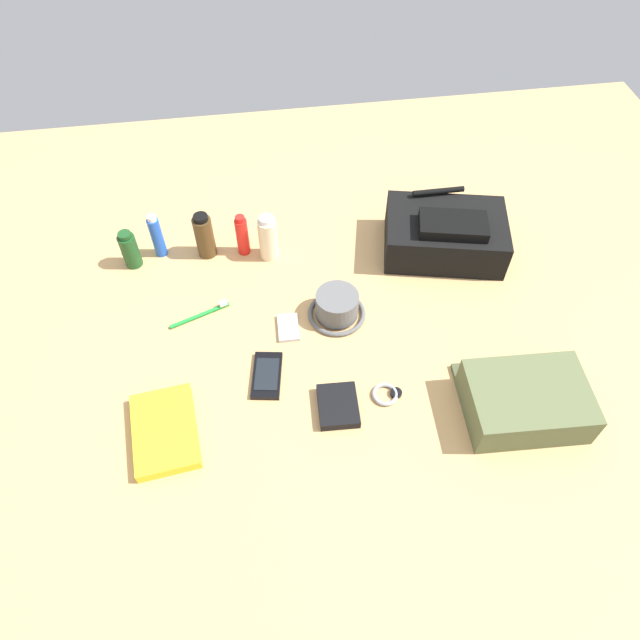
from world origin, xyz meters
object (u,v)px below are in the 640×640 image
at_px(wallet, 338,406).
at_px(sunscreen_spray, 242,235).
at_px(wristwatch, 387,394).
at_px(backpack, 445,234).
at_px(toiletry_pouch, 525,400).
at_px(paperback_novel, 165,431).
at_px(bucket_hat, 337,307).
at_px(media_player, 288,328).
at_px(lotion_bottle, 268,238).
at_px(deodorant_spray, 157,236).
at_px(cell_phone, 267,375).
at_px(cologne_bottle, 204,236).
at_px(shampoo_bottle, 130,250).
at_px(toothbrush, 204,313).

bearing_deg(wallet, sunscreen_spray, 111.21).
height_order(sunscreen_spray, wristwatch, sunscreen_spray).
height_order(backpack, toiletry_pouch, backpack).
distance_m(paperback_novel, wallet, 0.39).
distance_m(backpack, paperback_novel, 0.90).
bearing_deg(bucket_hat, media_player, -167.78).
bearing_deg(bucket_hat, backpack, 29.80).
bearing_deg(lotion_bottle, bucket_hat, -57.63).
xyz_separation_m(toiletry_pouch, deodorant_spray, (-0.82, 0.63, 0.02)).
xyz_separation_m(backpack, cell_phone, (-0.53, -0.36, -0.05)).
distance_m(bucket_hat, lotion_bottle, 0.29).
bearing_deg(sunscreen_spray, wristwatch, -60.29).
distance_m(sunscreen_spray, paperback_novel, 0.59).
height_order(cologne_bottle, lotion_bottle, lotion_bottle).
bearing_deg(cologne_bottle, shampoo_bottle, -176.61).
xyz_separation_m(shampoo_bottle, toothbrush, (0.19, -0.21, -0.05)).
bearing_deg(sunscreen_spray, wallet, -71.57).
bearing_deg(lotion_bottle, toiletry_pouch, -47.87).
bearing_deg(deodorant_spray, toiletry_pouch, -37.39).
height_order(backpack, deodorant_spray, backpack).
xyz_separation_m(paperback_novel, wristwatch, (0.51, 0.03, -0.01)).
distance_m(wristwatch, wallet, 0.12).
xyz_separation_m(toiletry_pouch, cologne_bottle, (-0.69, 0.61, 0.02)).
distance_m(sunscreen_spray, lotion_bottle, 0.07).
xyz_separation_m(bucket_hat, cologne_bottle, (-0.32, 0.27, 0.03)).
bearing_deg(toothbrush, wristwatch, -36.13).
bearing_deg(deodorant_spray, backpack, -7.25).
height_order(shampoo_bottle, cologne_bottle, cologne_bottle).
bearing_deg(deodorant_spray, cell_phone, -60.48).
relative_size(bucket_hat, wallet, 1.36).
distance_m(cell_phone, media_player, 0.15).
relative_size(media_player, wallet, 0.78).
xyz_separation_m(deodorant_spray, toothbrush, (0.11, -0.24, -0.06)).
bearing_deg(sunscreen_spray, media_player, -72.57).
distance_m(bucket_hat, cell_phone, 0.26).
xyz_separation_m(toiletry_pouch, sunscreen_spray, (-0.59, 0.60, 0.02)).
bearing_deg(lotion_bottle, media_player, -85.15).
relative_size(toiletry_pouch, paperback_novel, 1.25).
xyz_separation_m(wristwatch, wallet, (-0.12, -0.02, 0.01)).
xyz_separation_m(bucket_hat, cell_phone, (-0.20, -0.16, -0.03)).
height_order(toiletry_pouch, paperback_novel, toiletry_pouch).
bearing_deg(toiletry_pouch, sunscreen_spray, 134.46).
height_order(backpack, wallet, backpack).
xyz_separation_m(sunscreen_spray, lotion_bottle, (0.07, -0.03, 0.01)).
relative_size(lotion_bottle, cell_phone, 1.02).
height_order(bucket_hat, cologne_bottle, cologne_bottle).
height_order(deodorant_spray, media_player, deodorant_spray).
bearing_deg(paperback_novel, shampoo_bottle, 100.04).
distance_m(shampoo_bottle, toothbrush, 0.29).
bearing_deg(toiletry_pouch, media_player, 148.23).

